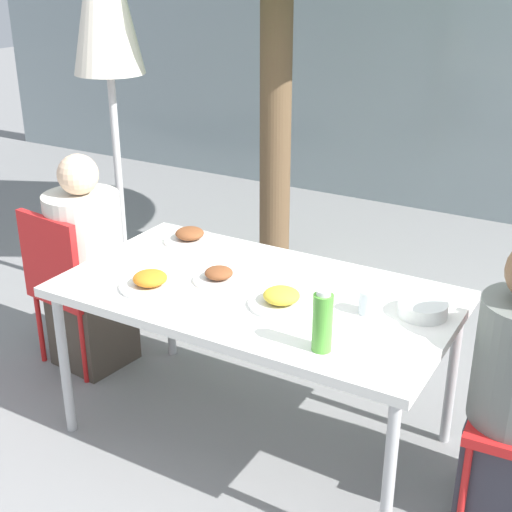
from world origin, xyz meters
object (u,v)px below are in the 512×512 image
at_px(chair_left, 69,279).
at_px(drinking_cup, 369,302).
at_px(person_left, 88,271).
at_px(bottle, 323,322).
at_px(salad_bowl, 423,308).
at_px(closed_umbrella, 105,2).

bearing_deg(chair_left, drinking_cup, 6.18).
xyz_separation_m(chair_left, person_left, (0.06, 0.07, 0.03)).
bearing_deg(drinking_cup, person_left, 176.53).
relative_size(bottle, drinking_cup, 2.42).
height_order(chair_left, person_left, person_left).
relative_size(chair_left, bottle, 3.70).
bearing_deg(chair_left, bottle, -6.01).
height_order(person_left, salad_bowl, person_left).
distance_m(chair_left, salad_bowl, 1.80).
distance_m(chair_left, bottle, 1.63).
bearing_deg(bottle, drinking_cup, 83.46).
distance_m(chair_left, person_left, 0.10).
height_order(person_left, bottle, person_left).
distance_m(chair_left, closed_umbrella, 1.47).
height_order(drinking_cup, salad_bowl, drinking_cup).
xyz_separation_m(chair_left, closed_umbrella, (-0.25, 0.71, 1.27)).
relative_size(chair_left, closed_umbrella, 0.37).
relative_size(closed_umbrella, bottle, 10.11).
xyz_separation_m(chair_left, bottle, (1.55, -0.36, 0.34)).
bearing_deg(closed_umbrella, chair_left, -70.76).
relative_size(person_left, salad_bowl, 5.95).
height_order(chair_left, closed_umbrella, closed_umbrella).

